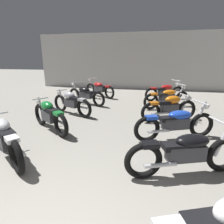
# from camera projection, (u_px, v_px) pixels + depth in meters

# --- Properties ---
(back_wall) EXTENTS (13.44, 0.24, 3.60)m
(back_wall) POSITION_uv_depth(u_px,v_px,m) (136.00, 62.00, 11.87)
(back_wall) COLOR #BCBAB7
(back_wall) RESTS_ON ground
(motorcycle_left_row_1) EXTENTS (1.68, 1.22, 0.88)m
(motorcycle_left_row_1) POSITION_uv_depth(u_px,v_px,m) (5.00, 138.00, 3.64)
(motorcycle_left_row_1) COLOR black
(motorcycle_left_row_1) RESTS_ON ground
(motorcycle_left_row_2) EXTENTS (1.68, 1.21, 0.88)m
(motorcycle_left_row_2) POSITION_uv_depth(u_px,v_px,m) (49.00, 115.00, 5.13)
(motorcycle_left_row_2) COLOR black
(motorcycle_left_row_2) RESTS_ON ground
(motorcycle_left_row_3) EXTENTS (1.83, 0.93, 0.88)m
(motorcycle_left_row_3) POSITION_uv_depth(u_px,v_px,m) (71.00, 102.00, 6.62)
(motorcycle_left_row_3) COLOR black
(motorcycle_left_row_3) RESTS_ON ground
(motorcycle_left_row_4) EXTENTS (2.02, 1.08, 0.97)m
(motorcycle_left_row_4) POSITION_uv_depth(u_px,v_px,m) (86.00, 94.00, 8.11)
(motorcycle_left_row_4) COLOR black
(motorcycle_left_row_4) RESTS_ON ground
(motorcycle_left_row_5) EXTENTS (1.90, 1.25, 0.97)m
(motorcycle_left_row_5) POSITION_uv_depth(u_px,v_px,m) (99.00, 88.00, 9.71)
(motorcycle_left_row_5) COLOR black
(motorcycle_left_row_5) RESTS_ON ground
(motorcycle_right_row_1) EXTENTS (2.08, 0.96, 0.97)m
(motorcycle_right_row_1) POSITION_uv_depth(u_px,v_px,m) (186.00, 152.00, 3.13)
(motorcycle_right_row_1) COLOR black
(motorcycle_right_row_1) RESTS_ON ground
(motorcycle_right_row_2) EXTENTS (2.04, 1.03, 0.97)m
(motorcycle_right_row_2) POSITION_uv_depth(u_px,v_px,m) (176.00, 123.00, 4.54)
(motorcycle_right_row_2) COLOR black
(motorcycle_right_row_2) RESTS_ON ground
(motorcycle_right_row_3) EXTENTS (1.83, 0.93, 0.88)m
(motorcycle_right_row_3) POSITION_uv_depth(u_px,v_px,m) (170.00, 107.00, 5.93)
(motorcycle_right_row_3) COLOR black
(motorcycle_right_row_3) RESTS_ON ground
(motorcycle_right_row_4) EXTENTS (1.92, 1.22, 0.97)m
(motorcycle_right_row_4) POSITION_uv_depth(u_px,v_px,m) (167.00, 97.00, 7.50)
(motorcycle_right_row_4) COLOR black
(motorcycle_right_row_4) RESTS_ON ground
(motorcycle_right_row_5) EXTENTS (1.92, 1.21, 0.97)m
(motorcycle_right_row_5) POSITION_uv_depth(u_px,v_px,m) (165.00, 91.00, 8.90)
(motorcycle_right_row_5) COLOR black
(motorcycle_right_row_5) RESTS_ON ground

